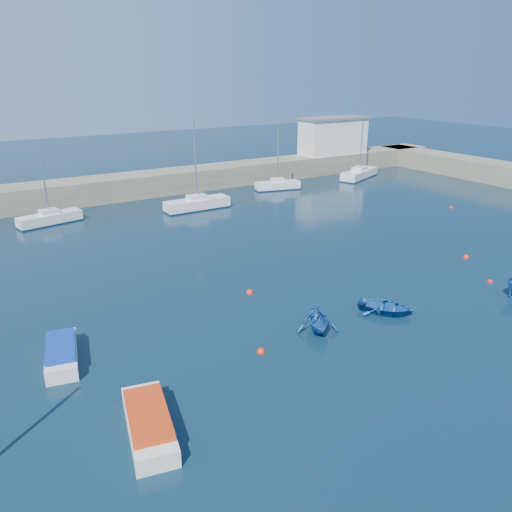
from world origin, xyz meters
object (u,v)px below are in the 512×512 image
motorboat_1 (61,353)px  dinghy_center (386,307)px  harbor_office (333,137)px  sailboat_7 (278,185)px  sailboat_8 (359,174)px  dinghy_left (317,319)px  sailboat_6 (197,204)px  motorboat_0 (149,422)px  sailboat_5 (50,218)px

motorboat_1 → dinghy_center: size_ratio=1.33×
harbor_office → motorboat_1: harbor_office is taller
dinghy_center → sailboat_7: bearing=32.5°
sailboat_7 → sailboat_8: bearing=-77.1°
sailboat_7 → dinghy_left: bearing=162.8°
sailboat_6 → motorboat_0: size_ratio=1.85×
motorboat_1 → sailboat_8: bearing=42.4°
sailboat_8 → sailboat_7: bearing=66.7°
sailboat_8 → motorboat_0: bearing=105.6°
sailboat_6 → motorboat_1: sailboat_6 is taller
dinghy_left → harbor_office: bearing=75.6°
motorboat_0 → dinghy_left: (11.39, 3.23, 0.24)m
dinghy_center → sailboat_6: bearing=54.0°
sailboat_7 → motorboat_0: bearing=152.6°
sailboat_5 → harbor_office: bearing=-91.9°
motorboat_0 → dinghy_left: dinghy_left is taller
sailboat_5 → dinghy_center: (14.13, -31.28, -0.24)m
sailboat_5 → dinghy_left: sailboat_5 is taller
motorboat_0 → sailboat_8: bearing=50.2°
sailboat_5 → dinghy_left: size_ratio=2.80×
harbor_office → sailboat_6: size_ratio=1.06×
sailboat_5 → dinghy_left: 32.17m
sailboat_5 → sailboat_8: 41.45m
sailboat_8 → dinghy_left: bearing=111.4°
motorboat_0 → motorboat_1: bearing=115.9°
harbor_office → sailboat_7: 15.95m
sailboat_5 → motorboat_1: 26.87m
sailboat_6 → sailboat_7: size_ratio=1.24×
harbor_office → motorboat_0: harbor_office is taller
sailboat_7 → motorboat_1: size_ratio=1.68×
motorboat_0 → dinghy_center: 16.73m
sailboat_6 → sailboat_8: 26.88m
sailboat_8 → dinghy_left: (-32.40, -31.73, 0.11)m
sailboat_7 → sailboat_8: sailboat_8 is taller
motorboat_0 → motorboat_1: motorboat_0 is taller
sailboat_7 → sailboat_8: size_ratio=0.76×
sailboat_6 → dinghy_left: (-5.73, -28.34, 0.11)m
sailboat_7 → dinghy_center: size_ratio=2.23×
sailboat_5 → dinghy_center: sailboat_5 is taller
harbor_office → sailboat_6: 28.88m
sailboat_8 → motorboat_1: sailboat_8 is taller
motorboat_0 → dinghy_left: bearing=27.4°
motorboat_1 → dinghy_center: bearing=-2.9°
sailboat_6 → sailboat_7: (12.87, 3.45, -0.05)m
motorboat_1 → dinghy_left: (13.33, -4.35, 0.26)m
sailboat_5 → sailboat_7: size_ratio=1.05×
sailboat_7 → motorboat_1: sailboat_7 is taller
sailboat_7 → sailboat_5: bearing=105.0°
sailboat_7 → dinghy_left: sailboat_7 is taller
harbor_office → motorboat_1: (-45.91, -33.64, -4.60)m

